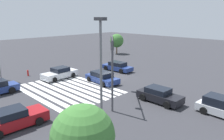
# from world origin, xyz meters

# --- Properties ---
(ground_plane) EXTENTS (119.28, 119.28, 0.00)m
(ground_plane) POSITION_xyz_m (0.00, 0.00, 0.00)
(ground_plane) COLOR #333338
(crosswalk_markings) EXTENTS (11.22, 8.20, 0.01)m
(crosswalk_markings) POSITION_xyz_m (0.00, -7.19, 0.00)
(crosswalk_markings) COLOR silver
(crosswalk_markings) RESTS_ON ground_plane
(traffic_signal_mast) EXTENTS (4.99, 4.99, 6.25)m
(traffic_signal_mast) POSITION_xyz_m (6.29, -6.29, 4.53)
(traffic_signal_mast) COLOR #47474C
(traffic_signal_mast) RESTS_ON ground_plane
(car_0) EXTENTS (4.98, 2.32, 1.38)m
(car_0) POSITION_xyz_m (-1.93, 3.08, 0.66)
(car_0) COLOR navy
(car_0) RESTS_ON ground_plane
(car_1) EXTENTS (4.83, 2.48, 1.39)m
(car_1) POSITION_xyz_m (0.85, -2.63, 0.67)
(car_1) COLOR navy
(car_1) RESTS_ON ground_plane
(car_3) EXTENTS (4.41, 2.08, 1.42)m
(car_3) POSITION_xyz_m (9.52, -3.02, 0.68)
(car_3) COLOR black
(car_3) RESTS_ON ground_plane
(car_4) EXTENTS (2.39, 4.92, 1.50)m
(car_4) POSITION_xyz_m (-4.55, -5.36, 0.68)
(car_4) COLOR silver
(car_4) RESTS_ON ground_plane
(car_5) EXTENTS (4.50, 2.29, 1.56)m
(car_5) POSITION_xyz_m (15.02, -1.79, 0.74)
(car_5) COLOR silver
(car_5) RESTS_ON ground_plane
(car_6) EXTENTS (2.29, 4.81, 1.51)m
(car_6) POSITION_xyz_m (4.58, -15.03, 0.69)
(car_6) COLOR maroon
(car_6) RESTS_ON ground_plane
(pedestrian) EXTENTS (0.41, 0.41, 1.79)m
(pedestrian) POSITION_xyz_m (-8.12, 8.31, 1.01)
(pedestrian) COLOR brown
(pedestrian) RESTS_ON ground_plane
(street_light_pole_b) EXTENTS (0.80, 0.36, 8.13)m
(street_light_pole_b) POSITION_xyz_m (10.34, -11.39, 4.86)
(street_light_pole_b) COLOR slate
(street_light_pole_b) RESTS_ON ground_plane
(tree_corner_a) EXTENTS (2.96, 2.96, 4.35)m
(tree_corner_a) POSITION_xyz_m (-12.66, 14.21, 2.86)
(tree_corner_a) COLOR brown
(tree_corner_a) RESTS_ON ground_plane
(tree_corner_b) EXTENTS (2.82, 2.82, 4.57)m
(tree_corner_b) POSITION_xyz_m (13.51, -15.36, 3.15)
(tree_corner_b) COLOR brown
(tree_corner_b) RESTS_ON ground_plane
(fire_hydrant) EXTENTS (0.22, 0.22, 0.86)m
(fire_hydrant) POSITION_xyz_m (-8.79, -7.87, 0.43)
(fire_hydrant) COLOR red
(fire_hydrant) RESTS_ON ground_plane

